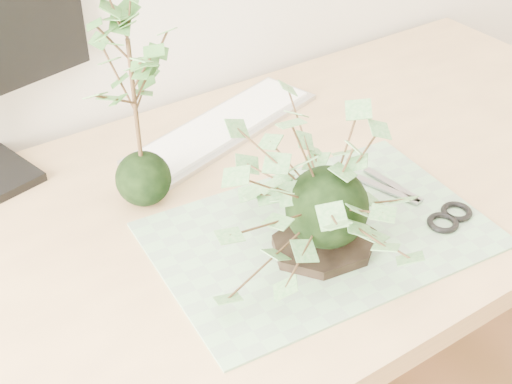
% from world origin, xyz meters
% --- Properties ---
extents(desk, '(1.60, 0.70, 0.74)m').
position_xyz_m(desk, '(0.05, 1.23, 0.65)').
color(desk, tan).
rests_on(desk, ground_plane).
extents(cutting_mat, '(0.50, 0.36, 0.00)m').
position_xyz_m(cutting_mat, '(0.09, 1.11, 0.74)').
color(cutting_mat, gray).
rests_on(cutting_mat, desk).
extents(stone_dish, '(0.18, 0.18, 0.01)m').
position_xyz_m(stone_dish, '(0.08, 1.08, 0.75)').
color(stone_dish, black).
rests_on(stone_dish, cutting_mat).
extents(ivy_kokedama, '(0.36, 0.36, 0.23)m').
position_xyz_m(ivy_kokedama, '(0.08, 1.08, 0.87)').
color(ivy_kokedama, black).
rests_on(ivy_kokedama, stone_dish).
extents(maple_kokedama, '(0.24, 0.24, 0.35)m').
position_xyz_m(maple_kokedama, '(-0.08, 1.33, 0.99)').
color(maple_kokedama, black).
rests_on(maple_kokedama, desk).
extents(keyboard, '(0.41, 0.22, 0.02)m').
position_xyz_m(keyboard, '(0.14, 1.44, 0.75)').
color(keyboard, '#B3B3B3').
rests_on(keyboard, desk).
extents(scissors, '(0.09, 0.19, 0.01)m').
position_xyz_m(scissors, '(0.26, 1.05, 0.75)').
color(scissors, gray).
rests_on(scissors, cutting_mat).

